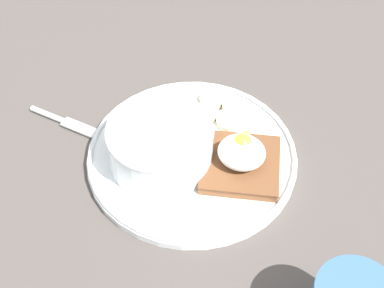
% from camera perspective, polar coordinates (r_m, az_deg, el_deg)
% --- Properties ---
extents(ground_plane, '(1.20, 1.20, 0.02)m').
position_cam_1_polar(ground_plane, '(0.70, -0.00, -2.17)').
color(ground_plane, '#49423F').
rests_on(ground_plane, ground).
extents(plate, '(0.27, 0.27, 0.02)m').
position_cam_1_polar(plate, '(0.68, -0.00, -1.22)').
color(plate, white).
rests_on(plate, ground_plane).
extents(oatmeal_bowl, '(0.13, 0.13, 0.06)m').
position_cam_1_polar(oatmeal_bowl, '(0.66, -3.40, -0.06)').
color(oatmeal_bowl, white).
rests_on(oatmeal_bowl, plate).
extents(toast_slice, '(0.11, 0.11, 0.01)m').
position_cam_1_polar(toast_slice, '(0.66, 5.18, -2.18)').
color(toast_slice, brown).
rests_on(toast_slice, plate).
extents(poached_egg, '(0.06, 0.08, 0.04)m').
position_cam_1_polar(poached_egg, '(0.65, 5.34, -0.72)').
color(poached_egg, white).
rests_on(poached_egg, toast_slice).
extents(banana_slice_front, '(0.04, 0.04, 0.02)m').
position_cam_1_polar(banana_slice_front, '(0.72, 1.59, 3.35)').
color(banana_slice_front, beige).
rests_on(banana_slice_front, plate).
extents(banana_slice_left, '(0.04, 0.04, 0.01)m').
position_cam_1_polar(banana_slice_left, '(0.74, 4.34, 3.97)').
color(banana_slice_left, beige).
rests_on(banana_slice_left, plate).
extents(banana_slice_back, '(0.05, 0.05, 0.01)m').
position_cam_1_polar(banana_slice_back, '(0.74, 2.02, 4.67)').
color(banana_slice_back, '#FAE7C1').
rests_on(banana_slice_back, plate).
extents(banana_slice_right, '(0.04, 0.04, 0.01)m').
position_cam_1_polar(banana_slice_right, '(0.74, -0.57, 4.06)').
color(banana_slice_right, beige).
rests_on(banana_slice_right, plate).
extents(banana_slice_inner, '(0.05, 0.05, 0.01)m').
position_cam_1_polar(banana_slice_inner, '(0.72, 4.03, 2.55)').
color(banana_slice_inner, '#F9EFC6').
rests_on(banana_slice_inner, plate).
extents(knife, '(0.12, 0.04, 0.01)m').
position_cam_1_polar(knife, '(0.75, -13.11, 2.22)').
color(knife, silver).
rests_on(knife, ground_plane).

